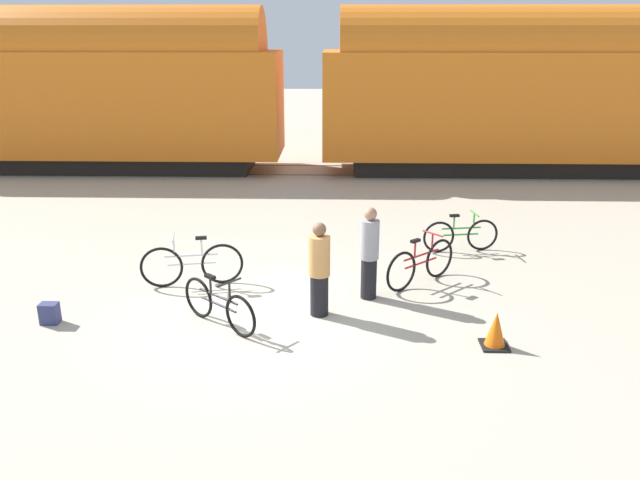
# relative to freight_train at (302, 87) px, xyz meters

# --- Properties ---
(ground_plane) EXTENTS (80.00, 80.00, 0.00)m
(ground_plane) POSITION_rel_freight_train_xyz_m (-0.00, -10.98, -2.70)
(ground_plane) COLOR #B2A893
(freight_train) EXTENTS (54.60, 2.84, 5.13)m
(freight_train) POSITION_rel_freight_train_xyz_m (0.00, 0.00, 0.00)
(freight_train) COLOR black
(freight_train) RESTS_ON ground_plane
(rail_near) EXTENTS (66.60, 0.07, 0.01)m
(rail_near) POSITION_rel_freight_train_xyz_m (-0.00, -0.72, -2.69)
(rail_near) COLOR #4C4238
(rail_near) RESTS_ON ground_plane
(rail_far) EXTENTS (66.60, 0.07, 0.01)m
(rail_far) POSITION_rel_freight_train_xyz_m (-0.00, 0.72, -2.69)
(rail_far) COLOR #4C4238
(rail_far) RESTS_ON ground_plane
(bicycle_maroon) EXTENTS (1.36, 1.24, 0.93)m
(bicycle_maroon) POSITION_rel_freight_train_xyz_m (2.69, -9.57, -2.30)
(bicycle_maroon) COLOR black
(bicycle_maroon) RESTS_ON ground_plane
(bicycle_silver) EXTENTS (1.82, 0.50, 0.95)m
(bicycle_silver) POSITION_rel_freight_train_xyz_m (-1.46, -9.76, -2.29)
(bicycle_silver) COLOR black
(bicycle_silver) RESTS_ON ground_plane
(bicycle_green) EXTENTS (1.61, 0.46, 0.83)m
(bicycle_green) POSITION_rel_freight_train_xyz_m (3.74, -7.78, -2.34)
(bicycle_green) COLOR black
(bicycle_green) RESTS_ON ground_plane
(bicycle_black) EXTENTS (1.32, 1.15, 0.84)m
(bicycle_black) POSITION_rel_freight_train_xyz_m (-0.67, -11.39, -2.34)
(bicycle_black) COLOR black
(bicycle_black) RESTS_ON ground_plane
(person_in_grey) EXTENTS (0.32, 0.32, 1.63)m
(person_in_grey) POSITION_rel_freight_train_xyz_m (1.71, -10.21, -1.87)
(person_in_grey) COLOR black
(person_in_grey) RESTS_ON ground_plane
(person_in_tan) EXTENTS (0.35, 0.35, 1.58)m
(person_in_tan) POSITION_rel_freight_train_xyz_m (0.88, -10.91, -1.91)
(person_in_tan) COLOR black
(person_in_tan) RESTS_ON ground_plane
(backpack) EXTENTS (0.28, 0.20, 0.34)m
(backpack) POSITION_rel_freight_train_xyz_m (-3.38, -11.36, -2.53)
(backpack) COLOR navy
(backpack) RESTS_ON ground_plane
(traffic_cone) EXTENTS (0.40, 0.40, 0.55)m
(traffic_cone) POSITION_rel_freight_train_xyz_m (3.49, -11.93, -2.44)
(traffic_cone) COLOR black
(traffic_cone) RESTS_ON ground_plane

